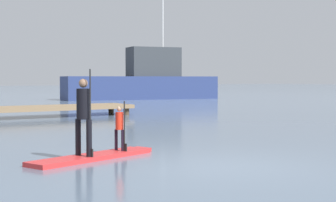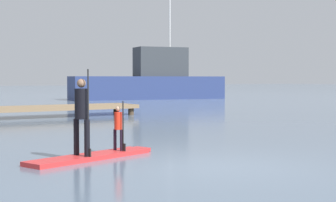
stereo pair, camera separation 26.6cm
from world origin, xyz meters
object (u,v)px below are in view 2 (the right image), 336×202
(paddleboard_near, at_px, (93,156))
(paddler_child_solo, at_px, (119,126))
(fishing_boat_white_large, at_px, (151,82))
(paddler_adult, at_px, (82,112))

(paddleboard_near, xyz_separation_m, paddler_child_solo, (0.78, 0.23, 0.64))
(paddleboard_near, bearing_deg, paddler_child_solo, 16.73)
(paddleboard_near, height_order, fishing_boat_white_large, fishing_boat_white_large)
(paddler_adult, height_order, fishing_boat_white_large, fishing_boat_white_large)
(paddleboard_near, relative_size, paddler_child_solo, 2.91)
(paddler_adult, bearing_deg, paddler_child_solo, 17.32)
(paddler_adult, distance_m, fishing_boat_white_large, 34.79)
(paddler_child_solo, xyz_separation_m, fishing_boat_white_large, (17.96, 28.78, 0.81))
(paddleboard_near, distance_m, paddler_child_solo, 1.03)
(paddler_adult, height_order, paddler_child_solo, paddler_adult)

